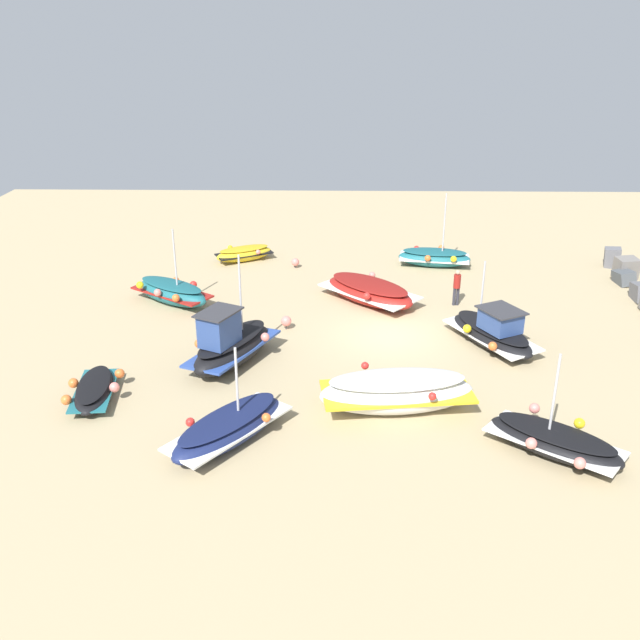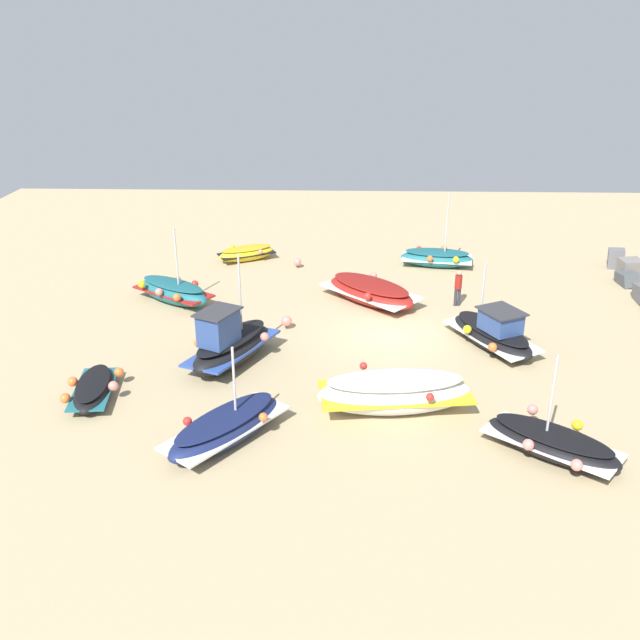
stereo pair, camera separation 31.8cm
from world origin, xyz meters
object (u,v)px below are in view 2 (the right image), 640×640
at_px(person_walking, 458,286).
at_px(fishing_boat_2, 247,253).
at_px(fishing_boat_7, 552,442).
at_px(mooring_buoy_0, 298,262).
at_px(fishing_boat_5, 226,427).
at_px(fishing_boat_4, 94,389).
at_px(fishing_boat_9, 437,258).
at_px(fishing_boat_0, 230,345).
at_px(fishing_boat_3, 370,291).
at_px(fishing_boat_6, 493,333).
at_px(fishing_boat_8, 173,291).
at_px(mooring_buoy_1, 287,321).
at_px(fishing_boat_1, 395,392).

bearing_deg(person_walking, fishing_boat_2, -127.04).
distance_m(fishing_boat_7, mooring_buoy_0, 19.27).
bearing_deg(fishing_boat_5, fishing_boat_4, -80.58).
bearing_deg(fishing_boat_9, fishing_boat_0, 61.28).
relative_size(fishing_boat_0, mooring_buoy_0, 8.98).
xyz_separation_m(fishing_boat_7, mooring_buoy_0, (-17.21, -8.67, -0.10)).
distance_m(fishing_boat_0, fishing_boat_4, 5.15).
xyz_separation_m(fishing_boat_7, fishing_boat_9, (-17.70, -1.26, 0.06)).
distance_m(fishing_boat_5, mooring_buoy_0, 16.82).
distance_m(fishing_boat_3, fishing_boat_5, 12.87).
distance_m(fishing_boat_2, fishing_boat_6, 15.57).
distance_m(fishing_boat_3, person_walking, 4.00).
relative_size(fishing_boat_5, person_walking, 2.64).
xyz_separation_m(fishing_boat_6, fishing_boat_7, (7.62, 0.27, -0.18)).
height_order(fishing_boat_8, mooring_buoy_1, fishing_boat_8).
xyz_separation_m(fishing_boat_2, fishing_boat_7, (18.37, 11.53, 0.01)).
distance_m(fishing_boat_9, mooring_buoy_1, 11.32).
bearing_deg(mooring_buoy_1, fishing_boat_4, -45.37).
relative_size(fishing_boat_0, fishing_boat_5, 1.06).
bearing_deg(mooring_buoy_0, fishing_boat_2, -112.05).
height_order(fishing_boat_0, fishing_boat_4, fishing_boat_0).
bearing_deg(fishing_boat_6, mooring_buoy_1, -127.50).
relative_size(fishing_boat_1, mooring_buoy_0, 10.19).
height_order(fishing_boat_0, mooring_buoy_1, fishing_boat_0).
bearing_deg(fishing_boat_0, mooring_buoy_1, 177.00).
relative_size(fishing_boat_1, mooring_buoy_1, 9.08).
bearing_deg(mooring_buoy_0, fishing_boat_5, -3.92).
bearing_deg(fishing_boat_8, fishing_boat_0, 154.44).
relative_size(fishing_boat_7, mooring_buoy_1, 7.20).
height_order(person_walking, mooring_buoy_1, person_walking).
bearing_deg(fishing_boat_6, fishing_boat_0, -107.10).
bearing_deg(fishing_boat_7, fishing_boat_2, 159.76).
distance_m(fishing_boat_3, fishing_boat_4, 13.59).
xyz_separation_m(fishing_boat_0, mooring_buoy_1, (-3.35, 1.86, -0.43)).
height_order(fishing_boat_3, fishing_boat_6, fishing_boat_6).
xyz_separation_m(fishing_boat_9, person_walking, (5.67, 0.25, 0.50)).
bearing_deg(mooring_buoy_0, fishing_boat_7, 26.74).
distance_m(person_walking, mooring_buoy_0, 9.27).
distance_m(fishing_boat_7, mooring_buoy_1, 12.54).
relative_size(fishing_boat_0, person_walking, 2.79).
bearing_deg(fishing_boat_1, fishing_boat_4, -9.72).
relative_size(fishing_boat_3, fishing_boat_4, 1.47).
bearing_deg(fishing_boat_6, mooring_buoy_0, -166.25).
xyz_separation_m(fishing_boat_0, fishing_boat_5, (5.32, 0.67, -0.31)).
distance_m(fishing_boat_1, fishing_boat_2, 17.35).
height_order(fishing_boat_2, fishing_boat_8, fishing_boat_8).
distance_m(fishing_boat_8, mooring_buoy_0, 7.52).
xyz_separation_m(fishing_boat_0, fishing_boat_1, (3.25, 5.97, -0.14)).
distance_m(fishing_boat_0, mooring_buoy_0, 11.62).
xyz_separation_m(fishing_boat_2, mooring_buoy_0, (1.16, 2.86, -0.09)).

